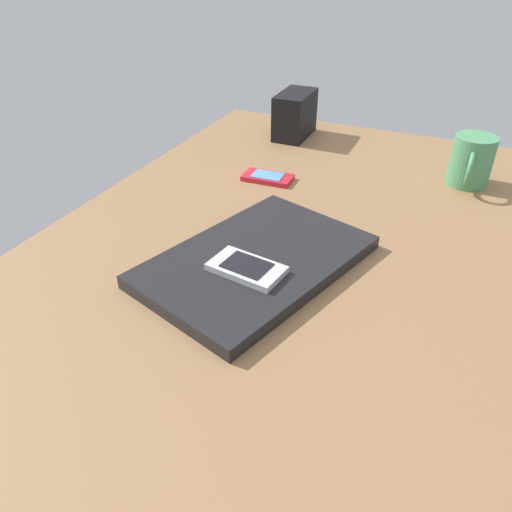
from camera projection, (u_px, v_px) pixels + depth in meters
desk_surface at (290, 247)px, 82.97cm from camera, size 120.00×80.00×3.00cm
laptop_closed at (256, 261)px, 74.94cm from camera, size 39.48×31.58×2.12cm
cell_phone_on_laptop at (247, 268)px, 70.66cm from camera, size 7.51×11.34×1.11cm
cell_phone_on_desk at (268, 177)px, 101.44cm from camera, size 5.77×10.31×1.13cm
coffee_mug at (471, 161)px, 97.40cm from camera, size 11.71×8.08×9.87cm
desk_organizer at (295, 115)px, 120.42cm from camera, size 13.22×7.44×10.61cm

